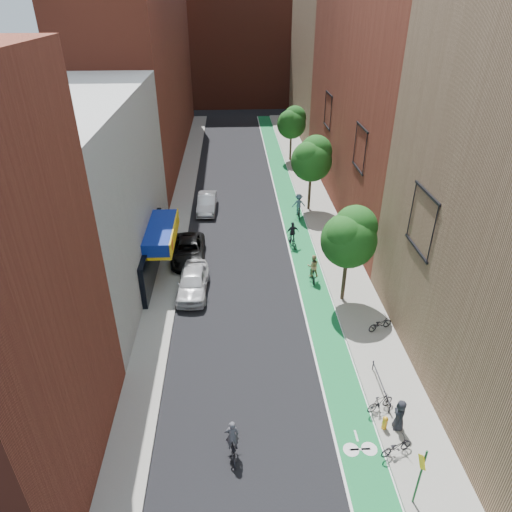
{
  "coord_description": "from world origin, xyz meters",
  "views": [
    {
      "loc": [
        -1.22,
        -13.6,
        17.23
      ],
      "look_at": [
        0.25,
        13.38,
        1.5
      ],
      "focal_mm": 32.0,
      "sensor_mm": 36.0,
      "label": 1
    }
  ],
  "objects": [
    {
      "name": "cyclist_lane_near",
      "position": [
        4.06,
        12.38,
        0.83
      ],
      "size": [
        0.8,
        1.68,
        1.98
      ],
      "rotation": [
        0.0,
        0.0,
        3.16
      ],
      "color": "black",
      "rests_on": "ground"
    },
    {
      "name": "parked_car_white",
      "position": [
        -3.99,
        11.46,
        0.81
      ],
      "size": [
        2.09,
        4.8,
        1.61
      ],
      "primitive_type": "imported",
      "rotation": [
        0.0,
        0.0,
        -0.04
      ],
      "color": "silver",
      "rests_on": "ground"
    },
    {
      "name": "ground",
      "position": [
        0.0,
        0.0,
        0.0
      ],
      "size": [
        160.0,
        160.0,
        0.0
      ],
      "primitive_type": "plane",
      "color": "black",
      "rests_on": "ground"
    },
    {
      "name": "pedestrian",
      "position": [
        5.91,
        -0.05,
        0.95
      ],
      "size": [
        0.63,
        0.86,
        1.6
      ],
      "primitive_type": "imported",
      "rotation": [
        0.0,
        0.0,
        -1.73
      ],
      "color": "black",
      "rests_on": "sidewalk_right"
    },
    {
      "name": "cyclist_lane_mid",
      "position": [
        3.29,
        17.32,
        0.79
      ],
      "size": [
        1.06,
        1.71,
        2.04
      ],
      "rotation": [
        0.0,
        0.0,
        3.39
      ],
      "color": "black",
      "rests_on": "ground"
    },
    {
      "name": "parked_car_silver",
      "position": [
        -3.57,
        24.38,
        0.75
      ],
      "size": [
        1.73,
        4.59,
        1.5
      ],
      "primitive_type": "imported",
      "rotation": [
        0.0,
        0.0,
        -0.03
      ],
      "color": "#95999D",
      "rests_on": "ground"
    },
    {
      "name": "parked_bike_far",
      "position": [
        7.1,
        6.81,
        0.57
      ],
      "size": [
        1.68,
        1.11,
        0.84
      ],
      "primitive_type": "imported",
      "rotation": [
        0.0,
        0.0,
        1.96
      ],
      "color": "black",
      "rests_on": "sidewalk_right"
    },
    {
      "name": "cyclist_lead",
      "position": [
        -1.53,
        -0.93,
        0.64
      ],
      "size": [
        0.78,
        1.82,
        1.93
      ],
      "rotation": [
        0.0,
        0.0,
        3.23
      ],
      "color": "black",
      "rests_on": "ground"
    },
    {
      "name": "sidewalk_left",
      "position": [
        -6.0,
        26.0,
        0.07
      ],
      "size": [
        2.0,
        68.0,
        0.15
      ],
      "primitive_type": "cube",
      "color": "gray",
      "rests_on": "ground"
    },
    {
      "name": "building_right_far_tan",
      "position": [
        12.0,
        50.0,
        9.0
      ],
      "size": [
        8.0,
        20.0,
        18.0
      ],
      "primitive_type": "cube",
      "color": "#8C6B4C",
      "rests_on": "ground"
    },
    {
      "name": "building_left_white",
      "position": [
        -11.0,
        14.0,
        6.0
      ],
      "size": [
        8.0,
        20.0,
        12.0
      ],
      "primitive_type": "cube",
      "color": "silver",
      "rests_on": "ground"
    },
    {
      "name": "tree_far",
      "position": [
        5.65,
        38.02,
        4.5
      ],
      "size": [
        3.3,
        3.25,
        6.21
      ],
      "color": "#332619",
      "rests_on": "ground"
    },
    {
      "name": "parked_car_black",
      "position": [
        -4.6,
        15.78,
        0.72
      ],
      "size": [
        2.58,
        5.25,
        1.44
      ],
      "primitive_type": "imported",
      "rotation": [
        0.0,
        0.0,
        0.04
      ],
      "color": "black",
      "rests_on": "ground"
    },
    {
      "name": "building_right_mid_red",
      "position": [
        12.0,
        26.0,
        11.0
      ],
      "size": [
        8.0,
        28.0,
        22.0
      ],
      "primitive_type": "cube",
      "color": "maroon",
      "rests_on": "ground"
    },
    {
      "name": "building_far_closure",
      "position": [
        0.0,
        72.0,
        10.0
      ],
      "size": [
        30.0,
        14.0,
        20.0
      ],
      "primitive_type": "cube",
      "color": "maroon",
      "rests_on": "ground"
    },
    {
      "name": "sidewalk_right",
      "position": [
        6.5,
        26.0,
        0.07
      ],
      "size": [
        3.0,
        68.0,
        0.15
      ],
      "primitive_type": "cube",
      "color": "gray",
      "rests_on": "ground"
    },
    {
      "name": "building_left_far_red",
      "position": [
        -11.0,
        42.0,
        11.0
      ],
      "size": [
        8.0,
        36.0,
        22.0
      ],
      "primitive_type": "cube",
      "color": "maroon",
      "rests_on": "ground"
    },
    {
      "name": "sign_pole",
      "position": [
        5.38,
        -3.5,
        1.84
      ],
      "size": [
        0.13,
        0.71,
        3.0
      ],
      "color": "#194C26",
      "rests_on": "sidewalk_right"
    },
    {
      "name": "tree_mid",
      "position": [
        5.65,
        24.02,
        4.89
      ],
      "size": [
        3.55,
        3.53,
        6.74
      ],
      "color": "#332619",
      "rests_on": "ground"
    },
    {
      "name": "cyclist_lane_far",
      "position": [
        4.47,
        22.59,
        0.97
      ],
      "size": [
        1.17,
        1.67,
        2.14
      ],
      "rotation": [
        0.0,
        0.0,
        3.17
      ],
      "color": "black",
      "rests_on": "ground"
    },
    {
      "name": "parked_bike_mid",
      "position": [
        5.4,
        1.03,
        0.59
      ],
      "size": [
        1.51,
        0.95,
        0.88
      ],
      "primitive_type": "imported",
      "rotation": [
        0.0,
        0.0,
        1.97
      ],
      "color": "black",
      "rests_on": "sidewalk_right"
    },
    {
      "name": "fire_hydrant",
      "position": [
        5.3,
        -0.06,
        0.53
      ],
      "size": [
        0.25,
        0.25,
        0.71
      ],
      "color": "orange",
      "rests_on": "sidewalk_right"
    },
    {
      "name": "tree_near",
      "position": [
        5.65,
        10.02,
        4.66
      ],
      "size": [
        3.4,
        3.36,
        6.42
      ],
      "color": "#332619",
      "rests_on": "ground"
    },
    {
      "name": "parked_bike_near",
      "position": [
        5.4,
        -1.35,
        0.55
      ],
      "size": [
        1.62,
        1.0,
        0.8
      ],
      "primitive_type": "imported",
      "rotation": [
        0.0,
        0.0,
        1.91
      ],
      "color": "black",
      "rests_on": "sidewalk_right"
    },
    {
      "name": "bike_lane",
      "position": [
        4.0,
        26.0,
        0.01
      ],
      "size": [
        2.0,
        68.0,
        0.01
      ],
      "primitive_type": "cube",
      "color": "#136B33",
      "rests_on": "ground"
    }
  ]
}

